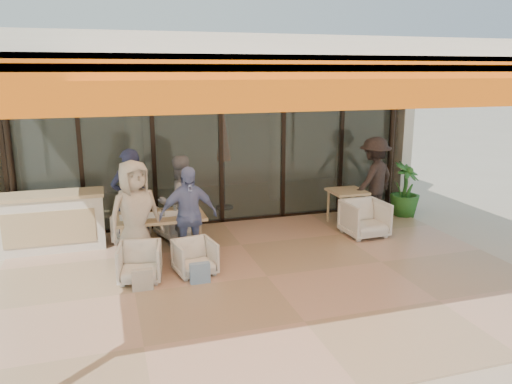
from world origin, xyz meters
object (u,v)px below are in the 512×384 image
chair_far_right (177,220)px  diner_periwinkle (188,216)px  diner_navy (131,200)px  dining_table (159,218)px  standing_woman (374,179)px  chair_near_left (140,261)px  host_counter (51,222)px  side_chair (365,217)px  potted_palm (405,190)px  diner_grey (180,201)px  diner_cream (135,216)px  chair_far_left (132,225)px  side_table (347,195)px  chair_near_right (195,256)px

chair_far_right → diner_periwinkle: diner_periwinkle is taller
diner_navy → dining_table: bearing=134.1°
diner_periwinkle → standing_woman: bearing=12.4°
dining_table → standing_woman: standing_woman is taller
chair_near_left → diner_navy: diner_navy is taller
host_counter → side_chair: 5.76m
host_counter → diner_periwinkle: size_ratio=1.13×
potted_palm → diner_grey: bearing=-175.0°
dining_table → chair_far_right: dining_table is taller
diner_grey → diner_cream: bearing=29.5°
chair_far_left → diner_cream: 1.51m
side_chair → diner_periwinkle: bearing=-176.6°
host_counter → chair_near_left: bearing=-53.0°
chair_far_right → diner_navy: size_ratio=0.38×
chair_far_right → diner_periwinkle: size_ratio=0.42×
chair_far_left → chair_near_left: size_ratio=1.00×
chair_far_left → chair_far_right: size_ratio=0.93×
side_table → side_chair: side_chair is taller
diner_navy → side_table: (4.29, 0.21, -0.28)m
host_counter → diner_periwinkle: (2.22, -1.33, 0.29)m
chair_far_left → standing_woman: (4.98, -0.14, 0.57)m
diner_cream → side_chair: 4.34m
host_counter → chair_far_right: size_ratio=2.66×
chair_near_left → side_table: (4.29, 1.61, 0.31)m
diner_cream → side_table: 4.44m
chair_near_right → diner_grey: size_ratio=0.37×
diner_cream → potted_palm: diner_cream is taller
diner_periwinkle → potted_palm: (4.98, 1.34, -0.23)m
chair_far_left → side_chair: side_chair is taller
dining_table → side_table: dining_table is taller
diner_navy → diner_cream: bearing=91.3°
host_counter → side_chair: host_counter is taller
host_counter → potted_palm: size_ratio=1.56×
chair_near_right → standing_woman: standing_woman is taller
side_table → dining_table: bearing=-170.5°
host_counter → side_table: host_counter is taller
host_counter → chair_near_left: (1.38, -1.83, -0.21)m
dining_table → chair_near_right: (0.43, -0.96, -0.38)m
host_counter → diner_cream: size_ratio=1.04×
chair_far_right → chair_near_left: size_ratio=1.07×
chair_near_left → diner_cream: diner_cream is taller
standing_woman → chair_far_left: bearing=-29.1°
diner_periwinkle → diner_grey: bearing=85.5°
standing_woman → potted_palm: bearing=158.1°
chair_far_left → chair_near_right: chair_far_left is taller
standing_woman → diner_periwinkle: bearing=-10.6°
diner_periwinkle → side_chair: diner_periwinkle is taller
diner_cream → standing_woman: size_ratio=0.99×
standing_woman → chair_far_right: bearing=-29.4°
potted_palm → side_table: bearing=-171.4°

